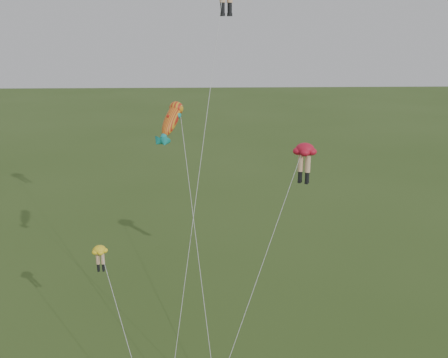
{
  "coord_description": "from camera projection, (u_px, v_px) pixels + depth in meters",
  "views": [
    {
      "loc": [
        0.74,
        -23.31,
        19.95
      ],
      "look_at": [
        1.87,
        6.0,
        10.99
      ],
      "focal_mm": 40.0,
      "sensor_mm": 36.0,
      "label": 1
    }
  ],
  "objects": [
    {
      "name": "legs_kite_red_mid",
      "position": [
        304.0,
        155.0,
        32.21
      ],
      "size": [
        7.35,
        9.88,
        12.8
      ],
      "rotation": [
        0.0,
        0.0,
        -0.51
      ],
      "color": "red",
      "rests_on": "ground"
    },
    {
      "name": "legs_kite_yellow",
      "position": [
        102.0,
        259.0,
        29.5
      ],
      "size": [
        4.38,
        8.11,
        7.51
      ],
      "rotation": [
        0.0,
        0.0,
        0.07
      ],
      "color": "yellow",
      "rests_on": "ground"
    },
    {
      "name": "fish_kite",
      "position": [
        172.0,
        121.0,
        29.82
      ],
      "size": [
        3.58,
        9.12,
        15.88
      ],
      "rotation": [
        0.75,
        0.0,
        -0.46
      ],
      "color": "orange",
      "rests_on": "ground"
    }
  ]
}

